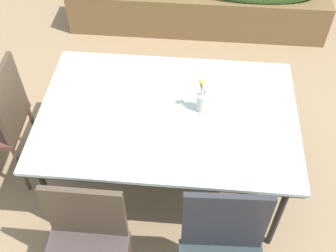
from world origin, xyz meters
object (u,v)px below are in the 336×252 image
at_px(flower_vase, 202,100).
at_px(chair_end_left, 0,118).
at_px(chair_near_left, 85,251).
at_px(planter_box, 199,0).
at_px(dining_table, 168,117).

bearing_deg(flower_vase, chair_end_left, -178.32).
distance_m(chair_near_left, planter_box, 2.78).
bearing_deg(planter_box, dining_table, -94.08).
bearing_deg(chair_end_left, dining_table, -92.60).
bearing_deg(chair_end_left, chair_near_left, -140.88).
bearing_deg(flower_vase, dining_table, -168.35).
bearing_deg(chair_near_left, chair_end_left, -48.39).
bearing_deg(flower_vase, planter_box, 92.10).
distance_m(chair_near_left, flower_vase, 1.08).
xyz_separation_m(chair_end_left, chair_near_left, (0.75, -0.85, -0.02)).
bearing_deg(chair_near_left, planter_box, -100.14).
xyz_separation_m(flower_vase, planter_box, (-0.07, 1.84, -0.46)).
xyz_separation_m(dining_table, flower_vase, (0.20, 0.04, 0.13)).
relative_size(dining_table, planter_box, 0.62).
relative_size(dining_table, chair_end_left, 1.65).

